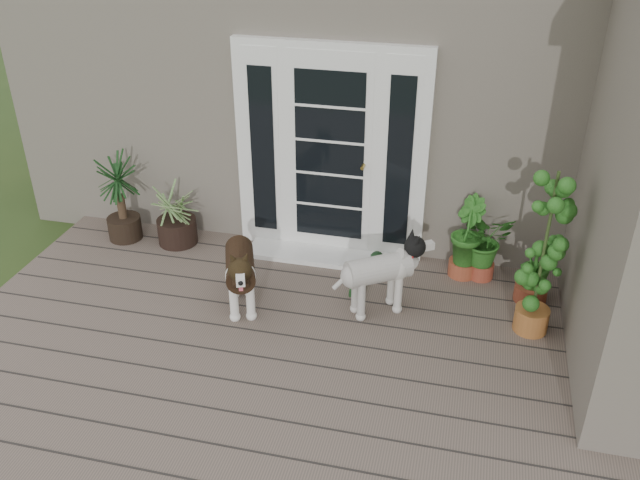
# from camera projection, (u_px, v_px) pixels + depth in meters

# --- Properties ---
(deck) EXTENTS (6.20, 4.60, 0.12)m
(deck) POSITION_uv_depth(u_px,v_px,m) (292.00, 396.00, 5.27)
(deck) COLOR #6B5B4C
(deck) RESTS_ON ground
(house_main) EXTENTS (7.40, 4.00, 3.10)m
(house_main) POSITION_uv_depth(u_px,v_px,m) (385.00, 63.00, 8.13)
(house_main) COLOR #665E54
(house_main) RESTS_ON ground
(door_unit) EXTENTS (1.90, 0.14, 2.15)m
(door_unit) POSITION_uv_depth(u_px,v_px,m) (330.00, 153.00, 6.61)
(door_unit) COLOR white
(door_unit) RESTS_ON deck
(door_step) EXTENTS (1.60, 0.40, 0.05)m
(door_step) POSITION_uv_depth(u_px,v_px,m) (325.00, 255.00, 6.96)
(door_step) COLOR white
(door_step) RESTS_ON deck
(brindle_dog) EXTENTS (0.61, 0.88, 0.68)m
(brindle_dog) POSITION_uv_depth(u_px,v_px,m) (241.00, 276.00, 6.04)
(brindle_dog) COLOR #322012
(brindle_dog) RESTS_ON deck
(white_dog) EXTENTS (0.83, 0.71, 0.65)m
(white_dog) POSITION_uv_depth(u_px,v_px,m) (378.00, 281.00, 6.00)
(white_dog) COLOR white
(white_dog) RESTS_ON deck
(spider_plant) EXTENTS (0.88, 0.88, 0.73)m
(spider_plant) POSITION_uv_depth(u_px,v_px,m) (175.00, 212.00, 7.07)
(spider_plant) COLOR #7E945B
(spider_plant) RESTS_ON deck
(yucca) EXTENTS (0.79, 0.79, 0.97)m
(yucca) POSITION_uv_depth(u_px,v_px,m) (120.00, 197.00, 7.10)
(yucca) COLOR black
(yucca) RESTS_ON deck
(herb_a) EXTENTS (0.65, 0.65, 0.62)m
(herb_a) POSITION_uv_depth(u_px,v_px,m) (484.00, 250.00, 6.50)
(herb_a) COLOR #195A1E
(herb_a) RESTS_ON deck
(herb_b) EXTENTS (0.47, 0.47, 0.61)m
(herb_b) POSITION_uv_depth(u_px,v_px,m) (464.00, 248.00, 6.54)
(herb_b) COLOR #244D16
(herb_b) RESTS_ON deck
(herb_c) EXTENTS (0.36, 0.36, 0.48)m
(herb_c) POSITION_uv_depth(u_px,v_px,m) (533.00, 278.00, 6.19)
(herb_c) COLOR #28631C
(herb_c) RESTS_ON deck
(sapling) EXTENTS (0.47, 0.47, 1.56)m
(sapling) POSITION_uv_depth(u_px,v_px,m) (544.00, 253.00, 5.53)
(sapling) COLOR #285C1A
(sapling) RESTS_ON deck
(clog_left) EXTENTS (0.28, 0.37, 0.10)m
(clog_left) POSITION_uv_depth(u_px,v_px,m) (380.00, 263.00, 6.78)
(clog_left) COLOR black
(clog_left) RESTS_ON deck
(clog_right) EXTENTS (0.18, 0.33, 0.09)m
(clog_right) POSITION_uv_depth(u_px,v_px,m) (358.00, 286.00, 6.42)
(clog_right) COLOR #173A18
(clog_right) RESTS_ON deck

